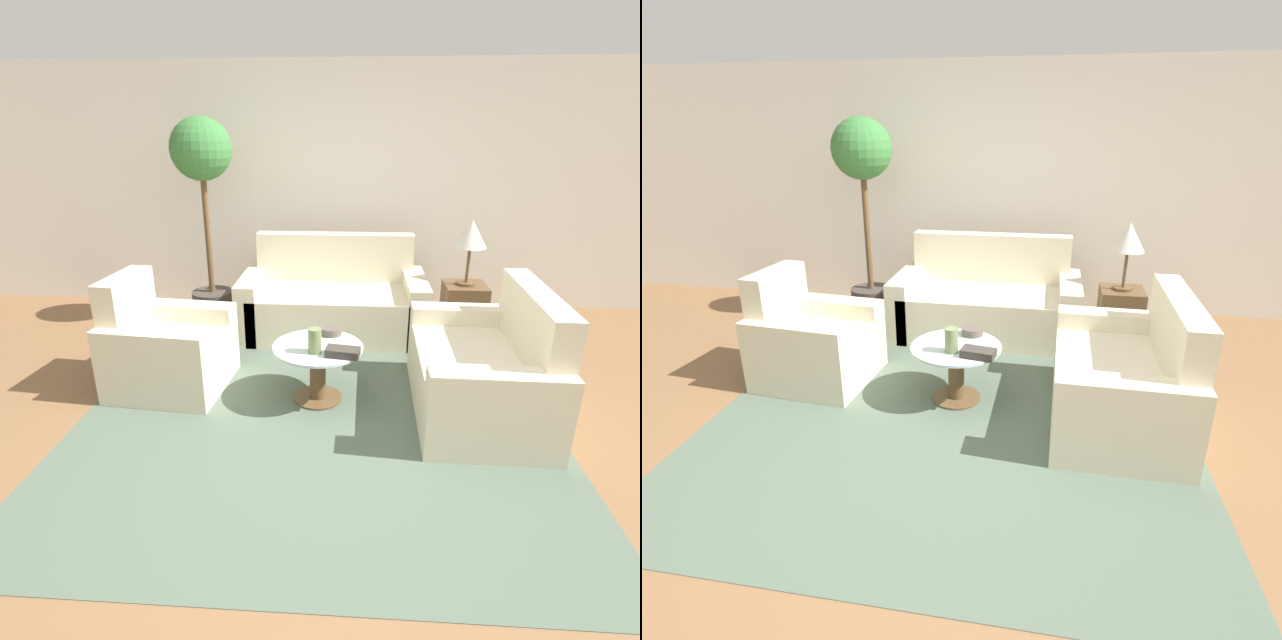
# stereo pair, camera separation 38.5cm
# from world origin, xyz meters

# --- Properties ---
(ground_plane) EXTENTS (14.00, 14.00, 0.00)m
(ground_plane) POSITION_xyz_m (0.00, 0.00, 0.00)
(ground_plane) COLOR brown
(wall_back) EXTENTS (10.00, 0.06, 2.60)m
(wall_back) POSITION_xyz_m (0.00, 3.06, 1.30)
(wall_back) COLOR white
(wall_back) RESTS_ON ground_plane
(rug) EXTENTS (3.33, 3.63, 0.01)m
(rug) POSITION_xyz_m (-0.01, 0.77, 0.00)
(rug) COLOR #4C5B4C
(rug) RESTS_ON ground_plane
(sofa_main) EXTENTS (1.79, 0.91, 0.94)m
(sofa_main) POSITION_xyz_m (0.04, 2.17, 0.30)
(sofa_main) COLOR beige
(sofa_main) RESTS_ON ground_plane
(armchair) EXTENTS (0.91, 0.88, 0.90)m
(armchair) POSITION_xyz_m (-1.24, 0.92, 0.29)
(armchair) COLOR beige
(armchair) RESTS_ON ground_plane
(loveseat) EXTENTS (0.89, 1.38, 0.92)m
(loveseat) POSITION_xyz_m (1.22, 0.71, 0.30)
(loveseat) COLOR beige
(loveseat) RESTS_ON ground_plane
(coffee_table) EXTENTS (0.67, 0.67, 0.44)m
(coffee_table) POSITION_xyz_m (-0.01, 0.77, 0.28)
(coffee_table) COLOR brown
(coffee_table) RESTS_ON ground_plane
(side_table) EXTENTS (0.39, 0.39, 0.54)m
(side_table) POSITION_xyz_m (1.31, 2.08, 0.27)
(side_table) COLOR brown
(side_table) RESTS_ON ground_plane
(table_lamp) EXTENTS (0.29, 0.29, 0.62)m
(table_lamp) POSITION_xyz_m (1.31, 2.08, 1.01)
(table_lamp) COLOR brown
(table_lamp) RESTS_ON side_table
(potted_plant) EXTENTS (0.59, 0.59, 2.05)m
(potted_plant) POSITION_xyz_m (-1.24, 2.34, 1.38)
(potted_plant) COLOR #3D3833
(potted_plant) RESTS_ON ground_plane
(vase) EXTENTS (0.10, 0.10, 0.18)m
(vase) POSITION_xyz_m (-0.03, 0.66, 0.53)
(vase) COLOR #6B7A4C
(vase) RESTS_ON coffee_table
(bowl) EXTENTS (0.17, 0.17, 0.06)m
(bowl) POSITION_xyz_m (0.07, 1.00, 0.47)
(bowl) COLOR brown
(bowl) RESTS_ON coffee_table
(book_stack) EXTENTS (0.25, 0.17, 0.06)m
(book_stack) POSITION_xyz_m (0.17, 0.61, 0.47)
(book_stack) COLOR #38332D
(book_stack) RESTS_ON coffee_table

